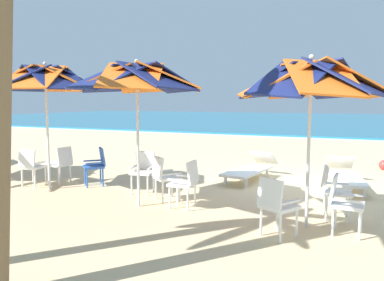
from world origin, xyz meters
name	(u,v)px	position (x,y,z in m)	size (l,w,h in m)	color
ground_plane	(299,187)	(0.00, 0.00, 0.00)	(80.00, 80.00, 0.00)	beige
sea	(343,120)	(0.00, 29.75, 0.05)	(80.00, 36.00, 0.10)	teal
surf_foam	(331,139)	(0.00, 11.45, 0.01)	(80.00, 0.70, 0.01)	white
beach_umbrella_0	(311,81)	(0.47, -2.73, 2.23)	(2.27, 2.27, 2.62)	silver
plastic_chair_0	(276,203)	(0.12, -3.40, 0.50)	(0.61, 0.62, 0.87)	white
plastic_chair_1	(343,201)	(0.98, -2.86, 0.50)	(0.49, 0.46, 0.87)	white
plastic_chair_2	(333,189)	(0.81, -2.15, 0.50)	(0.53, 0.50, 0.87)	white
beach_umbrella_1	(137,79)	(-2.50, -2.79, 2.32)	(2.47, 2.47, 2.67)	silver
plastic_chair_3	(144,169)	(-2.96, -1.82, 0.50)	(0.51, 0.53, 0.87)	white
plastic_chair_4	(186,181)	(-1.65, -2.55, 0.50)	(0.48, 0.45, 0.87)	white
plastic_chair_5	(164,175)	(-2.26, -2.23, 0.50)	(0.63, 0.63, 0.87)	white
beach_umbrella_2	(45,80)	(-5.02, -2.38, 2.38)	(2.43, 2.43, 2.76)	silver
plastic_chair_6	(61,162)	(-5.19, -1.83, 0.50)	(0.51, 0.48, 0.87)	white
plastic_chair_7	(97,164)	(-4.28, -1.68, 0.50)	(0.63, 0.63, 0.87)	blue
plastic_chair_8	(31,165)	(-5.56, -2.36, 0.50)	(0.48, 0.51, 0.87)	white
sun_lounger_0	(345,175)	(0.94, 0.32, 0.28)	(0.97, 2.22, 0.62)	white
sun_lounger_1	(251,168)	(-1.21, 0.32, 0.28)	(0.96, 2.22, 0.62)	white
beach_ball	(384,165)	(1.89, 3.09, 0.14)	(0.28, 0.28, 0.28)	red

